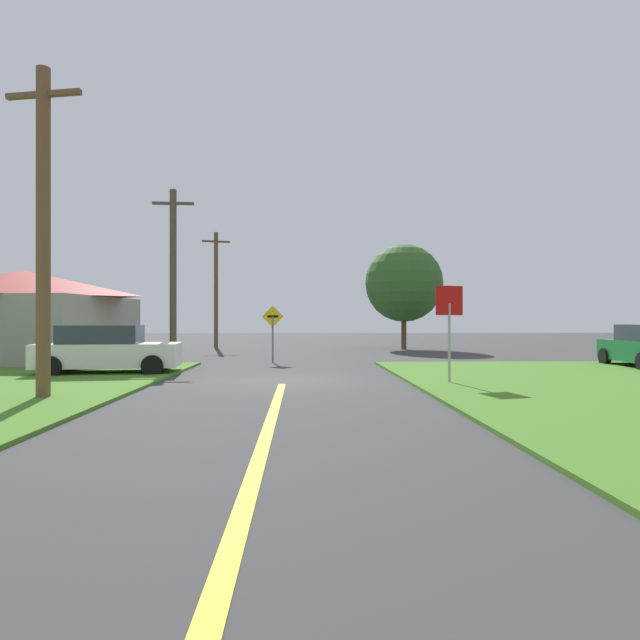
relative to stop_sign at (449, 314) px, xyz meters
name	(u,v)px	position (x,y,z in m)	size (l,w,h in m)	color
ground_plane	(283,380)	(-4.60, 1.26, -1.94)	(120.00, 120.00, 0.00)	#3A3A3A
lane_stripe_center	(265,441)	(-4.60, -6.74, -1.93)	(0.20, 14.00, 0.01)	yellow
stop_sign	(449,314)	(0.00, 0.00, 0.00)	(0.79, 0.23, 2.72)	#9EA0A8
parked_car_near_building	(107,350)	(-10.42, 3.22, -1.13)	(4.62, 2.46, 1.62)	white
utility_pole_near	(43,229)	(-9.79, -2.50, 1.87)	(1.79, 0.46, 7.38)	brown
utility_pole_mid	(173,273)	(-9.70, 9.18, 1.94)	(1.80, 0.30, 7.52)	#4C4731
utility_pole_far	(216,288)	(-9.68, 20.87, 2.00)	(1.78, 0.52, 7.57)	brown
direction_sign	(273,327)	(-5.27, 7.97, -0.45)	(0.90, 0.11, 2.39)	slate
oak_tree_left	(404,283)	(2.24, 18.26, 2.13)	(4.76, 4.76, 6.46)	brown
barn	(20,316)	(-16.07, 8.76, 0.03)	(8.56, 7.41, 3.93)	gray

